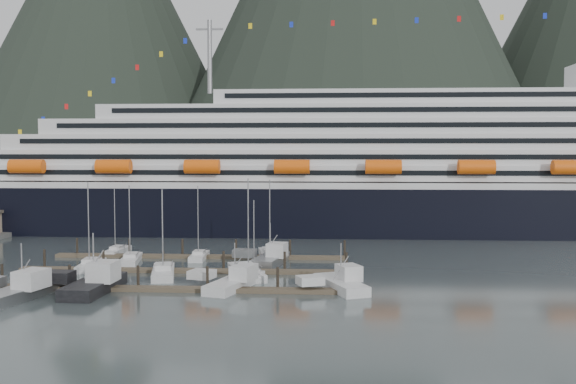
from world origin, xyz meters
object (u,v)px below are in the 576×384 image
at_px(sailboat_c, 163,273).
at_px(trawler_b, 93,284).
at_px(sailboat_a, 91,266).
at_px(sailboat_e, 117,251).
at_px(sailboat_h, 253,276).
at_px(trawler_c, 234,281).
at_px(trawler_e, 269,259).
at_px(cruise_ship, 392,177).
at_px(sailboat_d, 246,273).
at_px(sailboat_b, 131,260).
at_px(sailboat_g, 269,255).
at_px(trawler_a, 21,290).
at_px(trawler_d, 340,283).
at_px(sailboat_f, 199,257).

distance_m(sailboat_c, trawler_b, 12.62).
bearing_deg(sailboat_a, sailboat_e, -3.26).
bearing_deg(sailboat_c, sailboat_h, -106.50).
relative_size(trawler_c, trawler_e, 1.13).
xyz_separation_m(cruise_ship, trawler_c, (-25.84, -62.36, -11.20)).
bearing_deg(sailboat_c, sailboat_d, -96.90).
distance_m(sailboat_b, sailboat_e, 10.42).
distance_m(sailboat_g, trawler_b, 34.21).
xyz_separation_m(sailboat_e, trawler_a, (-0.52, -34.96, 0.53)).
bearing_deg(trawler_d, trawler_c, 65.63).
bearing_deg(sailboat_b, trawler_c, -143.13).
bearing_deg(sailboat_b, cruise_ship, -54.88).
distance_m(sailboat_c, sailboat_g, 21.69).
bearing_deg(sailboat_b, trawler_b, 175.35).
height_order(trawler_a, trawler_d, trawler_a).
distance_m(sailboat_e, trawler_d, 47.07).
bearing_deg(sailboat_b, sailboat_c, -153.63).
height_order(sailboat_c, trawler_a, sailboat_c).
height_order(sailboat_d, sailboat_f, sailboat_d).
height_order(sailboat_b, sailboat_d, sailboat_d).
xyz_separation_m(trawler_a, trawler_c, (24.78, 7.55, -0.08)).
distance_m(trawler_a, trawler_c, 25.90).
height_order(sailboat_c, sailboat_g, sailboat_g).
relative_size(sailboat_c, sailboat_d, 0.90).
relative_size(cruise_ship, sailboat_a, 15.50).
bearing_deg(sailboat_g, sailboat_b, 94.79).
height_order(cruise_ship, sailboat_b, cruise_ship).
xyz_separation_m(cruise_ship, trawler_e, (-22.85, -44.31, -11.13)).
height_order(trawler_c, trawler_e, trawler_e).
relative_size(sailboat_g, trawler_a, 0.99).
xyz_separation_m(sailboat_g, sailboat_h, (-0.62, -17.89, -0.03)).
xyz_separation_m(sailboat_e, trawler_d, (37.96, -27.84, 0.46)).
distance_m(sailboat_h, trawler_c, 6.54).
height_order(trawler_a, trawler_b, trawler_b).
relative_size(sailboat_a, sailboat_g, 1.00).
bearing_deg(trawler_d, trawler_b, 73.60).
bearing_deg(sailboat_c, trawler_a, 124.69).
height_order(sailboat_d, sailboat_e, sailboat_d).
xyz_separation_m(sailboat_d, trawler_e, (2.40, 9.72, 0.48)).
height_order(sailboat_d, sailboat_g, sailboat_d).
bearing_deg(sailboat_d, cruise_ship, -45.41).
distance_m(trawler_a, trawler_b, 8.36).
height_order(trawler_b, trawler_c, trawler_b).
relative_size(cruise_ship, sailboat_d, 14.59).
height_order(sailboat_e, sailboat_g, sailboat_g).
relative_size(sailboat_c, sailboat_g, 0.96).
distance_m(sailboat_g, trawler_a, 41.77).
bearing_deg(sailboat_g, trawler_d, -165.68).
bearing_deg(sailboat_d, sailboat_e, 32.12).
distance_m(cruise_ship, trawler_c, 68.42).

